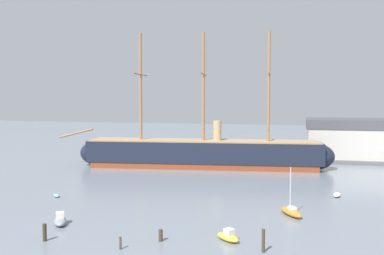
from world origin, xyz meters
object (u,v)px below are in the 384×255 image
at_px(mooring_piling_right_pair, 263,241).
at_px(motorboat_foreground_right, 228,236).
at_px(sailboat_mid_right, 291,211).
at_px(motorboat_foreground_left, 60,220).
at_px(dinghy_alongside_stern, 337,195).
at_px(mooring_piling_midwater, 45,232).
at_px(dinghy_mid_left, 56,195).
at_px(dinghy_distant_centre, 239,163).
at_px(mooring_piling_nearest, 161,235).
at_px(mooring_piling_left_pair, 120,243).
at_px(tall_ship, 203,153).

bearing_deg(mooring_piling_right_pair, motorboat_foreground_right, 146.10).
bearing_deg(sailboat_mid_right, motorboat_foreground_left, -157.94).
bearing_deg(dinghy_alongside_stern, mooring_piling_midwater, -137.16).
distance_m(motorboat_foreground_left, dinghy_mid_left, 15.12).
bearing_deg(dinghy_distant_centre, dinghy_mid_left, -119.56).
distance_m(motorboat_foreground_right, dinghy_distant_centre, 52.85).
relative_size(dinghy_mid_left, mooring_piling_right_pair, 0.81).
distance_m(mooring_piling_nearest, mooring_piling_left_pair, 4.50).
distance_m(motorboat_foreground_left, mooring_piling_nearest, 13.57).
relative_size(motorboat_foreground_left, dinghy_mid_left, 1.99).
bearing_deg(mooring_piling_nearest, tall_ship, 97.20).
bearing_deg(tall_ship, dinghy_mid_left, -115.82).
xyz_separation_m(dinghy_distant_centre, mooring_piling_left_pair, (-3.66, -57.59, 0.33)).
xyz_separation_m(tall_ship, mooring_piling_midwater, (-5.70, -50.25, -2.15)).
height_order(motorboat_foreground_right, mooring_piling_right_pair, mooring_piling_right_pair).
bearing_deg(mooring_piling_right_pair, dinghy_mid_left, 152.89).
distance_m(motorboat_foreground_right, mooring_piling_left_pair, 11.09).
distance_m(motorboat_foreground_left, mooring_piling_midwater, 5.92).
bearing_deg(dinghy_mid_left, motorboat_foreground_right, -26.11).
distance_m(tall_ship, motorboat_foreground_left, 45.22).
relative_size(tall_ship, dinghy_alongside_stern, 22.35).
bearing_deg(dinghy_alongside_stern, sailboat_mid_right, -117.27).
height_order(sailboat_mid_right, mooring_piling_left_pair, sailboat_mid_right).
relative_size(motorboat_foreground_right, dinghy_distant_centre, 1.28).
height_order(tall_ship, mooring_piling_left_pair, tall_ship).
xyz_separation_m(sailboat_mid_right, mooring_piling_left_pair, (-15.94, -16.71, 0.11)).
xyz_separation_m(mooring_piling_nearest, mooring_piling_left_pair, (-3.08, -3.28, 0.01)).
relative_size(motorboat_foreground_left, mooring_piling_left_pair, 2.95).
xyz_separation_m(dinghy_alongside_stern, mooring_piling_nearest, (-19.26, -25.85, 0.32)).
xyz_separation_m(dinghy_alongside_stern, mooring_piling_left_pair, (-22.34, -29.13, 0.33)).
xyz_separation_m(dinghy_mid_left, dinghy_distant_centre, (21.95, 38.70, 0.09)).
bearing_deg(sailboat_mid_right, mooring_piling_nearest, -133.75).
relative_size(sailboat_mid_right, mooring_piling_right_pair, 2.67).
bearing_deg(mooring_piling_left_pair, motorboat_foreground_right, 27.40).
distance_m(dinghy_mid_left, sailboat_mid_right, 34.30).
bearing_deg(motorboat_foreground_right, dinghy_mid_left, 153.89).
distance_m(dinghy_alongside_stern, mooring_piling_nearest, 32.24).
distance_m(sailboat_mid_right, mooring_piling_midwater, 29.45).
bearing_deg(mooring_piling_nearest, motorboat_foreground_left, 167.89).
bearing_deg(motorboat_foreground_left, dinghy_distant_centre, 74.95).
distance_m(dinghy_alongside_stern, mooring_piling_midwater, 42.21).
height_order(motorboat_foreground_left, sailboat_mid_right, sailboat_mid_right).
bearing_deg(dinghy_mid_left, sailboat_mid_right, -3.64).
bearing_deg(mooring_piling_nearest, mooring_piling_left_pair, -133.23).
distance_m(motorboat_foreground_right, sailboat_mid_right, 13.12).
bearing_deg(dinghy_distant_centre, motorboat_foreground_right, -83.29).
bearing_deg(sailboat_mid_right, mooring_piling_midwater, -146.45).
bearing_deg(sailboat_mid_right, dinghy_alongside_stern, 62.73).
height_order(motorboat_foreground_right, mooring_piling_nearest, motorboat_foreground_right).
bearing_deg(sailboat_mid_right, dinghy_mid_left, 176.36).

